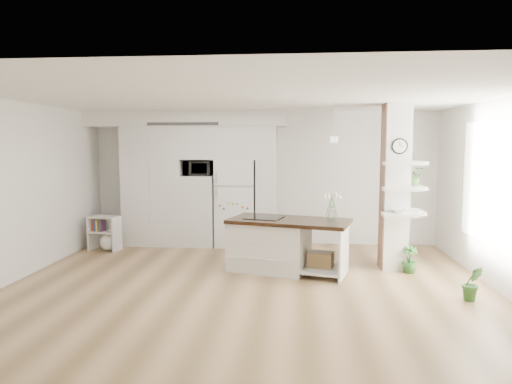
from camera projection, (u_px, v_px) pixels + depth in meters
The scene contains 14 objects.
floor at pixel (248, 287), 6.59m from camera, with size 7.00×6.00×0.01m, color tan.
room at pixel (247, 158), 6.39m from camera, with size 7.04×6.04×2.72m.
cabinet_wall at pixel (190, 171), 9.20m from camera, with size 4.00×0.71×2.70m.
refrigerator at pixel (236, 203), 9.20m from camera, with size 0.78×0.69×1.75m.
column at pixel (401, 188), 7.36m from camera, with size 0.69×0.90×2.70m.
window at pixel (495, 183), 6.42m from camera, with size 2.40×2.40×0.00m, color white.
pendant_light at pixel (369, 139), 6.36m from camera, with size 0.12×0.12×0.10m, color white.
kitchen_island at pixel (276, 243), 7.42m from camera, with size 2.06×1.36×1.42m.
bookshelf at pixel (106, 235), 8.81m from camera, with size 0.61×0.42×0.67m.
floor_plant_a at pixel (472, 283), 5.97m from camera, with size 0.26×0.21×0.47m, color #316C2B.
floor_plant_b at pixel (410, 259), 7.29m from camera, with size 0.24×0.24×0.43m, color #316C2B.
microwave at pixel (198, 168), 9.14m from camera, with size 0.54×0.37×0.30m, color #2D2D2D.
shelf_plant at pixel (415, 176), 7.48m from camera, with size 0.27×0.23×0.30m, color #316C2B.
decor_bowl at pixel (399, 211), 7.17m from camera, with size 0.22×0.22×0.05m, color white.
Camera 1 is at (0.69, -6.37, 2.05)m, focal length 32.00 mm.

